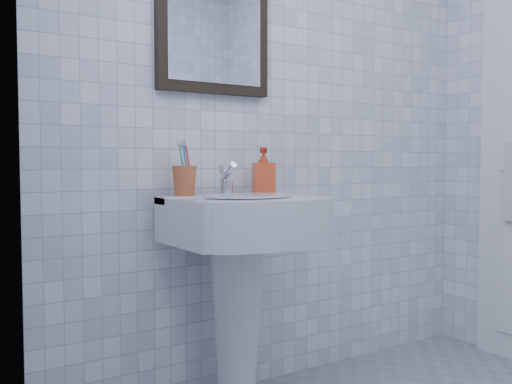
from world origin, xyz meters
TOP-DOWN VIEW (x-y plane):
  - wall_back at (0.00, 1.20)m, footprint 2.20×0.02m
  - washbasin at (-0.36, 0.99)m, footprint 0.55×0.40m
  - faucet at (-0.36, 1.09)m, footprint 0.05×0.11m
  - toothbrush_cup at (-0.53, 1.11)m, footprint 0.11×0.11m
  - soap_dispenser at (-0.18, 1.09)m, footprint 0.11×0.11m
  - wall_mirror at (-0.36, 1.18)m, footprint 0.50×0.04m

SIDE VIEW (x-z plane):
  - washbasin at x=-0.36m, z-range 0.14..0.99m
  - faucet at x=-0.36m, z-range 0.82..0.95m
  - toothbrush_cup at x=-0.53m, z-range 0.84..0.95m
  - soap_dispenser at x=-0.18m, z-range 0.84..1.02m
  - wall_back at x=0.00m, z-range 0.00..2.50m
  - wall_mirror at x=-0.36m, z-range 1.24..1.86m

